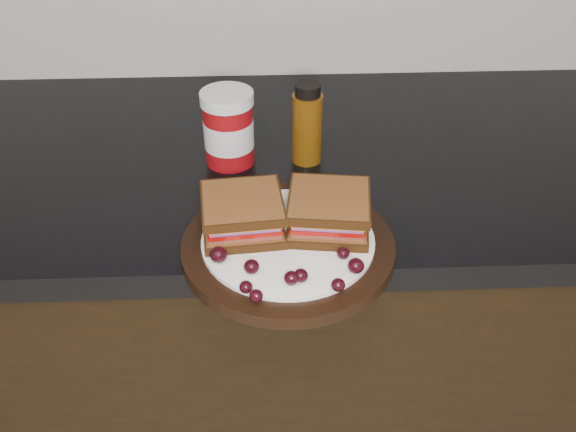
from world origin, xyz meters
The scene contains 26 objects.
base_cabinets centered at (0.00, 1.70, 0.43)m, with size 3.96×0.58×0.86m, color black.
countertop centered at (0.00, 1.70, 0.88)m, with size 3.98×0.60×0.04m, color black.
plate centered at (0.29, 1.44, 0.91)m, with size 0.28×0.28×0.02m, color black.
sandwich_left centered at (0.23, 1.46, 0.95)m, with size 0.11×0.11×0.05m, color brown, non-canonical shape.
sandwich_right centered at (0.34, 1.46, 0.95)m, with size 0.11×0.11×0.05m, color brown, non-canonical shape.
grape_0 centered at (0.20, 1.40, 0.93)m, with size 0.02×0.02×0.02m, color black.
grape_1 centered at (0.24, 1.37, 0.93)m, with size 0.02×0.02×0.02m, color black.
grape_2 centered at (0.23, 1.34, 0.93)m, with size 0.02×0.02×0.01m, color black.
grape_3 centered at (0.25, 1.33, 0.93)m, with size 0.02×0.02×0.01m, color black.
grape_4 centered at (0.29, 1.35, 0.93)m, with size 0.02×0.02×0.02m, color black.
grape_5 centered at (0.30, 1.36, 0.93)m, with size 0.02×0.02×0.02m, color black.
grape_6 centered at (0.34, 1.34, 0.93)m, with size 0.02×0.02×0.02m, color black.
grape_7 centered at (0.37, 1.37, 0.93)m, with size 0.02×0.02×0.02m, color black.
grape_8 centered at (0.35, 1.40, 0.93)m, with size 0.02×0.02×0.02m, color black.
grape_9 centered at (0.34, 1.43, 0.93)m, with size 0.02×0.02×0.02m, color black.
grape_10 centered at (0.37, 1.46, 0.93)m, with size 0.02×0.02×0.02m, color black.
grape_11 centered at (0.35, 1.47, 0.93)m, with size 0.02×0.02×0.02m, color black.
grape_12 centered at (0.34, 1.49, 0.93)m, with size 0.02×0.02×0.02m, color black.
grape_13 centered at (0.21, 1.48, 0.93)m, with size 0.02×0.02×0.02m, color black.
grape_14 centered at (0.20, 1.46, 0.93)m, with size 0.02×0.02×0.01m, color black.
grape_15 centered at (0.22, 1.44, 0.93)m, with size 0.02×0.02×0.02m, color black.
grape_16 centered at (0.24, 1.48, 0.93)m, with size 0.02×0.02×0.02m, color black.
grape_17 centered at (0.22, 1.47, 0.93)m, with size 0.02×0.02×0.02m, color black.
grape_18 centered at (0.19, 1.45, 0.93)m, with size 0.02×0.02×0.02m, color black.
condiment_jar centered at (0.20, 1.67, 0.96)m, with size 0.08×0.08×0.12m, color maroon.
oil_bottle centered at (0.33, 1.67, 0.97)m, with size 0.05×0.05×0.13m, color #522F08.
Camera 1 is at (0.26, 0.79, 1.44)m, focal length 40.00 mm.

